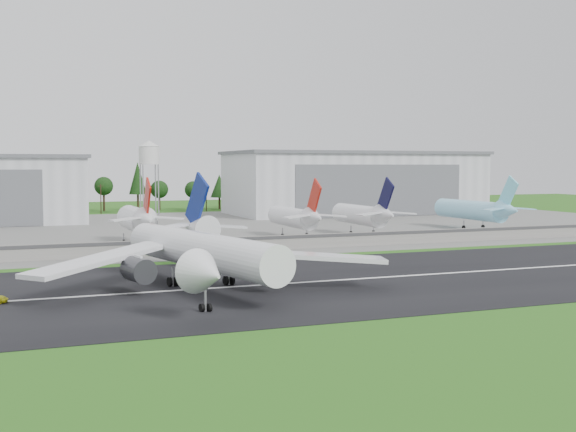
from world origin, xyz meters
name	(u,v)px	position (x,y,z in m)	size (l,w,h in m)	color
ground	(396,288)	(0.00, 0.00, 0.00)	(600.00, 600.00, 0.00)	#235614
runway	(366,279)	(0.00, 10.00, 0.05)	(320.00, 60.00, 0.10)	black
runway_centerline	(366,278)	(0.00, 10.00, 0.11)	(220.00, 1.00, 0.02)	white
apron	(204,228)	(0.00, 120.00, 0.05)	(320.00, 150.00, 0.10)	slate
blast_fence	(276,243)	(0.00, 54.99, 1.81)	(240.00, 0.61, 3.50)	gray
hangar_east	(354,182)	(75.00, 164.92, 12.63)	(102.00, 47.00, 25.20)	silver
water_tower	(149,153)	(-5.00, 185.00, 24.55)	(8.40, 8.40, 29.40)	#99999E
utility_poles	(155,212)	(0.00, 200.00, 0.00)	(230.00, 3.00, 12.00)	black
treeline	(149,210)	(0.00, 215.00, 0.00)	(320.00, 16.00, 22.00)	black
main_airliner	(201,259)	(-29.27, 9.57, 4.89)	(55.86, 58.79, 18.17)	white
parked_jet_red_a	(139,220)	(-27.63, 76.59, 6.35)	(7.36, 31.29, 16.87)	silver
parked_jet_red_b	(297,217)	(13.92, 76.52, 5.92)	(7.36, 31.29, 16.40)	white
parked_jet_navy	(365,215)	(34.11, 76.55, 6.07)	(7.36, 31.29, 16.57)	white
parked_jet_skyblue	(477,210)	(74.45, 81.57, 6.20)	(7.36, 37.29, 16.76)	#93DFFF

